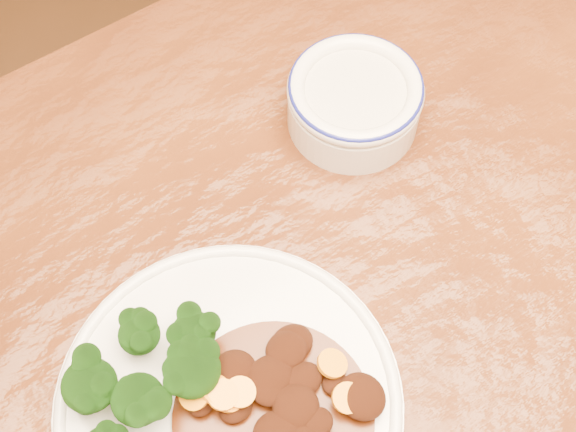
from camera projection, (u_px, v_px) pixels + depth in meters
dining_table at (406, 322)px, 0.81m from camera, size 1.53×0.95×0.75m
dinner_plate at (229, 403)px, 0.68m from camera, size 0.30×0.30×0.02m
broccoli_florets at (150, 378)px, 0.66m from camera, size 0.15×0.10×0.05m
mince_stew at (281, 410)px, 0.67m from camera, size 0.17×0.17×0.04m
dip_bowl at (354, 100)px, 0.81m from camera, size 0.14×0.14×0.06m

